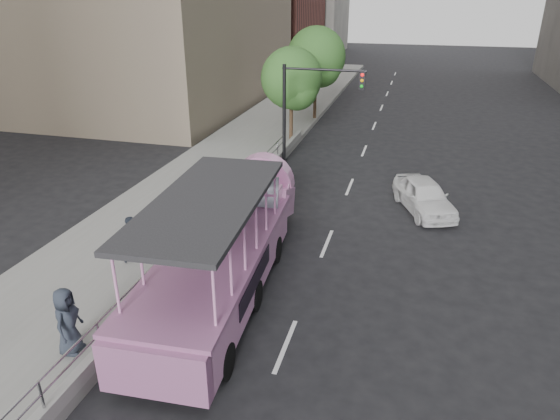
# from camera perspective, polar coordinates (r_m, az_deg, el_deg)

# --- Properties ---
(ground) EXTENTS (160.00, 160.00, 0.00)m
(ground) POSITION_cam_1_polar(r_m,az_deg,el_deg) (15.36, -1.10, -10.08)
(ground) COLOR black
(sidewalk) EXTENTS (5.50, 80.00, 0.30)m
(sidewalk) POSITION_cam_1_polar(r_m,az_deg,el_deg) (25.55, -7.20, 4.42)
(sidewalk) COLOR gray
(sidewalk) RESTS_ON ground
(kerb_wall) EXTENTS (0.24, 30.00, 0.36)m
(kerb_wall) POSITION_cam_1_polar(r_m,az_deg,el_deg) (17.70, -9.03, -3.67)
(kerb_wall) COLOR #9D9D98
(kerb_wall) RESTS_ON sidewalk
(guardrail) EXTENTS (0.07, 22.00, 0.71)m
(guardrail) POSITION_cam_1_polar(r_m,az_deg,el_deg) (17.41, -9.16, -1.74)
(guardrail) COLOR #A1A1A6
(guardrail) RESTS_ON kerb_wall
(duck_boat) EXTENTS (3.21, 10.75, 3.52)m
(duck_boat) POSITION_cam_1_polar(r_m,az_deg,el_deg) (15.54, -6.04, -4.17)
(duck_boat) COLOR black
(duck_boat) RESTS_ON ground
(car) EXTENTS (3.06, 4.37, 1.38)m
(car) POSITION_cam_1_polar(r_m,az_deg,el_deg) (21.71, 16.15, 1.59)
(car) COLOR white
(car) RESTS_ON ground
(pedestrian_mid) EXTENTS (0.98, 0.95, 1.59)m
(pedestrian_mid) POSITION_cam_1_polar(r_m,az_deg,el_deg) (17.04, -16.41, -3.24)
(pedestrian_mid) COLOR #29303C
(pedestrian_mid) RESTS_ON sidewalk
(pedestrian_far) EXTENTS (0.68, 0.94, 1.79)m
(pedestrian_far) POSITION_cam_1_polar(r_m,az_deg,el_deg) (13.46, -23.14, -11.60)
(pedestrian_far) COLOR #29303C
(pedestrian_far) RESTS_ON sidewalk
(parking_sign) EXTENTS (0.10, 0.59, 2.64)m
(parking_sign) POSITION_cam_1_polar(r_m,az_deg,el_deg) (18.11, -7.45, 1.24)
(parking_sign) COLOR black
(parking_sign) RESTS_ON ground
(traffic_signal) EXTENTS (4.20, 0.32, 5.20)m
(traffic_signal) POSITION_cam_1_polar(r_m,az_deg,el_deg) (25.79, 3.11, 12.48)
(traffic_signal) COLOR black
(traffic_signal) RESTS_ON ground
(street_tree_near) EXTENTS (3.52, 3.52, 5.72)m
(street_tree_near) POSITION_cam_1_polar(r_m,az_deg,el_deg) (29.37, 1.48, 14.54)
(street_tree_near) COLOR #372619
(street_tree_near) RESTS_ON ground
(street_tree_far) EXTENTS (3.97, 3.97, 6.45)m
(street_tree_far) POSITION_cam_1_polar(r_m,az_deg,el_deg) (35.06, 4.29, 16.82)
(street_tree_far) COLOR #372619
(street_tree_far) RESTS_ON ground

